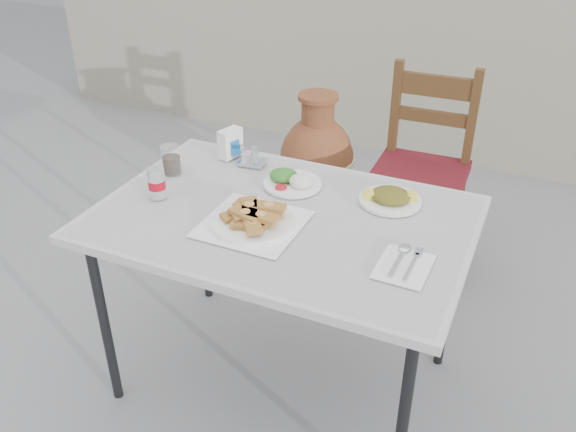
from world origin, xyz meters
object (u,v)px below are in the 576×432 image
at_px(terracotta_urn, 317,162).
at_px(chair, 421,169).
at_px(pide_plate, 252,216).
at_px(cola_glass, 171,161).
at_px(salad_chopped_plate, 390,197).
at_px(cafe_table, 282,228).
at_px(condiment_caddy, 252,158).
at_px(salad_rice_plate, 292,180).
at_px(soda_can, 157,183).
at_px(napkin_holder, 230,143).

bearing_deg(terracotta_urn, chair, -16.78).
height_order(pide_plate, chair, chair).
height_order(pide_plate, cola_glass, cola_glass).
relative_size(salad_chopped_plate, terracotta_urn, 0.30).
xyz_separation_m(cafe_table, condiment_caddy, (-0.29, 0.33, 0.08)).
relative_size(cafe_table, salad_rice_plate, 5.86).
relative_size(pide_plate, salad_rice_plate, 1.49).
bearing_deg(soda_can, salad_chopped_plate, 21.24).
distance_m(soda_can, chair, 1.47).
height_order(condiment_caddy, chair, chair).
relative_size(pide_plate, terracotta_urn, 0.44).
relative_size(napkin_holder, terracotta_urn, 0.16).
distance_m(condiment_caddy, terracotta_urn, 1.12).
xyz_separation_m(salad_rice_plate, terracotta_urn, (-0.32, 1.11, -0.48)).
bearing_deg(terracotta_urn, pide_plate, -77.67).
distance_m(salad_rice_plate, napkin_holder, 0.37).
height_order(pide_plate, salad_chopped_plate, pide_plate).
distance_m(cafe_table, condiment_caddy, 0.44).
bearing_deg(cola_glass, pide_plate, -25.56).
height_order(soda_can, terracotta_urn, soda_can).
bearing_deg(pide_plate, napkin_holder, 126.10).
bearing_deg(soda_can, napkin_holder, 79.11).
bearing_deg(salad_rice_plate, pide_plate, -91.64).
xyz_separation_m(cola_glass, terracotta_urn, (0.17, 1.21, -0.51)).
bearing_deg(napkin_holder, pide_plate, -37.34).
distance_m(cafe_table, soda_can, 0.50).
relative_size(salad_chopped_plate, cola_glass, 2.04).
distance_m(pide_plate, chair, 1.32).
relative_size(salad_rice_plate, napkin_holder, 1.85).
bearing_deg(cola_glass, cafe_table, -12.90).
xyz_separation_m(cafe_table, terracotta_urn, (-0.38, 1.33, -0.40)).
distance_m(condiment_caddy, chair, 1.03).
xyz_separation_m(salad_rice_plate, soda_can, (-0.43, -0.29, 0.04)).
bearing_deg(condiment_caddy, cafe_table, -48.77).
height_order(salad_chopped_plate, condiment_caddy, condiment_caddy).
bearing_deg(chair, napkin_holder, -131.74).
bearing_deg(salad_chopped_plate, chair, 93.79).
xyz_separation_m(salad_rice_plate, condiment_caddy, (-0.23, 0.11, 0.01)).
bearing_deg(salad_chopped_plate, salad_rice_plate, -176.36).
relative_size(cafe_table, pide_plate, 3.93).
bearing_deg(terracotta_urn, napkin_holder, -91.17).
height_order(pide_plate, terracotta_urn, pide_plate).
distance_m(salad_chopped_plate, terracotta_urn, 1.39).
bearing_deg(soda_can, condiment_caddy, 63.64).
bearing_deg(cola_glass, salad_rice_plate, 10.79).
height_order(salad_rice_plate, chair, chair).
xyz_separation_m(soda_can, terracotta_urn, (0.10, 1.41, -0.51)).
relative_size(napkin_holder, chair, 0.12).
xyz_separation_m(salad_chopped_plate, napkin_holder, (-0.73, 0.11, 0.04)).
bearing_deg(soda_can, cafe_table, 8.52).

